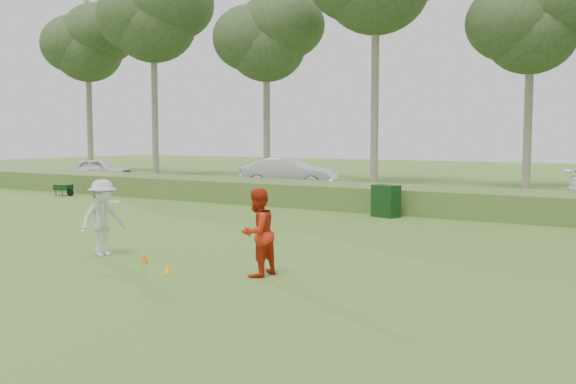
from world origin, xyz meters
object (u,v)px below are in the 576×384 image
Objects in this scene: cone_orange at (144,258)px; car_mid at (289,174)px; player_white at (103,218)px; player_red at (257,232)px; car_left at (100,169)px; cone_yellow at (168,268)px; utility_cabinet at (386,201)px.

cone_orange is 0.04× the size of car_mid.
player_red is (4.34, 0.07, -0.01)m from player_white.
car_left is at bearing 58.55° from player_white.
cone_yellow is (2.62, -0.67, -0.79)m from player_white.
cone_yellow is 10.85m from utility_cabinet.
player_white is at bearing -153.73° from car_left.
player_red is 8.93× the size of cone_orange.
player_white is at bearing -84.57° from player_red.
car_mid is at bearing 112.05° from cone_orange.
player_white is 1.66m from cone_orange.
utility_cabinet reaches higher than cone_orange.
utility_cabinet reaches higher than cone_yellow.
car_left is at bearing -121.57° from player_red.
car_left is (-22.27, 7.24, 0.17)m from utility_cabinet.
cone_yellow reaches higher than cone_orange.
cone_yellow is 0.04× the size of car_mid.
player_white reaches higher than cone_orange.
player_red is at bearing -64.93° from utility_cabinet.
player_white is 0.45× the size of car_left.
car_mid is (-8.37, 18.31, 0.77)m from cone_yellow.
cone_yellow is at bearing -62.14° from player_red.
cone_orange is at bearing -172.46° from car_mid.
car_left is (-23.81, 17.33, -0.15)m from player_red.
car_mid is at bearing 155.18° from utility_cabinet.
player_white is 1.01× the size of player_red.
player_red is 3.00m from cone_orange.
car_left is (-22.09, 18.08, 0.63)m from cone_yellow.
car_left reaches higher than cone_orange.
player_red is at bearing 4.25° from cone_orange.
utility_cabinet is 0.23× the size of car_mid.
utility_cabinet is at bearing -145.69° from car_mid.
player_white is 0.36× the size of car_mid.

